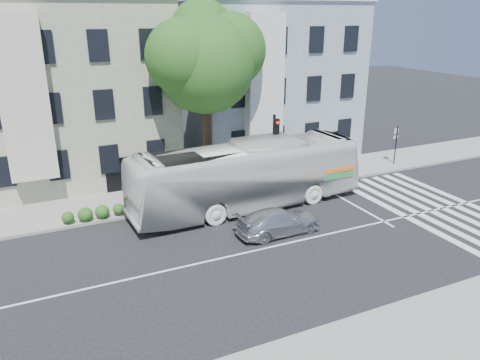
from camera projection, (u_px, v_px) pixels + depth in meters
ground at (275, 246)px, 21.79m from camera, size 120.00×120.00×0.00m
sidewalk_far at (211, 189)px, 28.59m from camera, size 80.00×4.00×0.15m
sidewalk_near at (396, 351)px, 14.94m from camera, size 80.00×4.00×0.15m
building_left at (68, 92)px, 29.96m from camera, size 12.00×10.00×11.00m
building_right at (262, 79)px, 35.52m from camera, size 12.00×10.00×11.00m
street_tree at (205, 58)px, 26.63m from camera, size 7.30×5.90×11.10m
bus at (247, 175)px, 25.64m from camera, size 3.68×13.41×3.70m
sedan at (278, 221)px, 22.91m from camera, size 1.91×4.38×1.25m
hedge at (150, 204)px, 25.32m from camera, size 8.23×3.84×0.70m
traffic_signal at (275, 144)px, 27.08m from camera, size 0.50×0.55×4.80m
fire_hydrant at (328, 161)px, 32.57m from camera, size 0.40×0.23×0.71m
far_sign_pole at (396, 140)px, 32.74m from camera, size 0.48×0.23×2.74m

